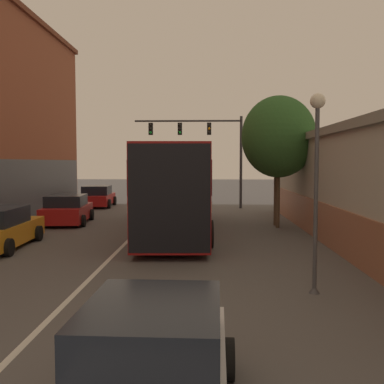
{
  "coord_description": "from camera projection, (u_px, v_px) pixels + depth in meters",
  "views": [
    {
      "loc": [
        3.07,
        -0.07,
        3.06
      ],
      "look_at": [
        2.5,
        17.24,
        1.91
      ],
      "focal_mm": 42.0,
      "sensor_mm": 36.0,
      "label": 1
    }
  ],
  "objects": [
    {
      "name": "hatchback_foreground",
      "position": [
        151.0,
        371.0,
        5.16
      ],
      "size": [
        2.09,
        4.05,
        1.4
      ],
      "rotation": [
        0.0,
        0.0,
        1.55
      ],
      "color": "silver",
      "rests_on": "ground_plane"
    },
    {
      "name": "street_lamp",
      "position": [
        316.0,
        171.0,
        10.29
      ],
      "size": [
        0.35,
        0.35,
        4.62
      ],
      "color": "#47474C",
      "rests_on": "ground_plane"
    },
    {
      "name": "lane_center_line",
      "position": [
        127.0,
        242.0,
        17.22
      ],
      "size": [
        0.14,
        45.79,
        0.01
      ],
      "color": "silver",
      "rests_on": "ground_plane"
    },
    {
      "name": "traffic_signal_gantry",
      "position": [
        205.0,
        140.0,
        29.67
      ],
      "size": [
        7.13,
        0.36,
        6.08
      ],
      "color": "#333338",
      "rests_on": "ground_plane"
    },
    {
      "name": "parked_car_left_near",
      "position": [
        67.0,
        210.0,
        22.37
      ],
      "size": [
        2.48,
        4.26,
        1.44
      ],
      "rotation": [
        0.0,
        0.0,
        1.67
      ],
      "color": "red",
      "rests_on": "ground_plane"
    },
    {
      "name": "street_tree_far",
      "position": [
        279.0,
        137.0,
        20.71
      ],
      "size": [
        3.43,
        3.08,
        6.12
      ],
      "color": "brown",
      "rests_on": "ground_plane"
    },
    {
      "name": "parked_car_left_far",
      "position": [
        97.0,
        197.0,
        30.78
      ],
      "size": [
        2.31,
        4.01,
        1.45
      ],
      "rotation": [
        0.0,
        0.0,
        1.62
      ],
      "color": "red",
      "rests_on": "ground_plane"
    },
    {
      "name": "street_tree_near",
      "position": [
        277.0,
        139.0,
        21.48
      ],
      "size": [
        2.44,
        2.2,
        5.54
      ],
      "color": "brown",
      "rests_on": "ground_plane"
    },
    {
      "name": "bus",
      "position": [
        176.0,
        185.0,
        19.75
      ],
      "size": [
        3.24,
        12.59,
        3.69
      ],
      "rotation": [
        0.0,
        0.0,
        1.61
      ],
      "color": "maroon",
      "rests_on": "ground_plane"
    }
  ]
}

